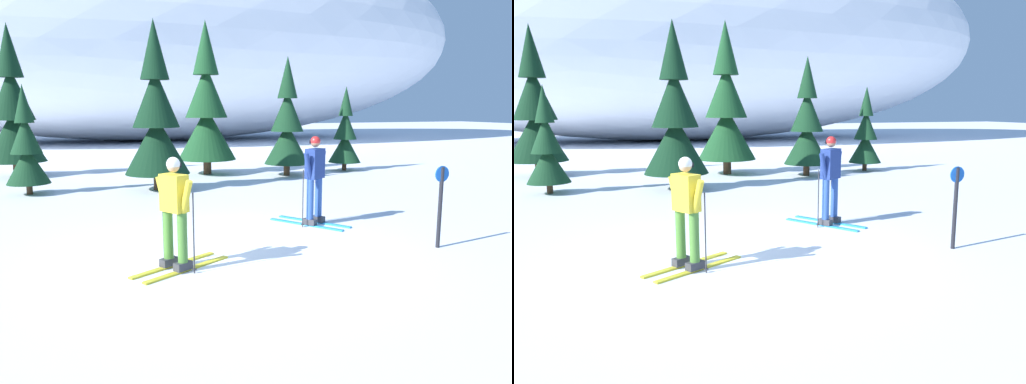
% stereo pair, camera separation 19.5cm
% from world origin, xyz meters
% --- Properties ---
extents(ground_plane, '(120.00, 120.00, 0.00)m').
position_xyz_m(ground_plane, '(0.00, 0.00, 0.00)').
color(ground_plane, white).
extents(skier_navy_jacket, '(1.31, 1.72, 1.86)m').
position_xyz_m(skier_navy_jacket, '(2.10, 1.37, 0.99)').
color(skier_navy_jacket, '#2893CC').
rests_on(skier_navy_jacket, ground).
extents(skier_yellow_jacket, '(1.65, 1.19, 1.73)m').
position_xyz_m(skier_yellow_jacket, '(-1.21, -0.54, 0.90)').
color(skier_yellow_jacket, gold).
rests_on(skier_yellow_jacket, ground).
extents(pine_tree_far_left, '(2.04, 2.04, 5.29)m').
position_xyz_m(pine_tree_far_left, '(-4.46, 11.60, 2.21)').
color(pine_tree_far_left, '#47301E').
rests_on(pine_tree_far_left, ground).
extents(pine_tree_left, '(1.19, 1.19, 3.08)m').
position_xyz_m(pine_tree_left, '(-3.79, 7.45, 1.29)').
color(pine_tree_left, '#47301E').
rests_on(pine_tree_left, ground).
extents(pine_tree_center_left, '(1.91, 1.91, 4.93)m').
position_xyz_m(pine_tree_center_left, '(-0.24, 6.93, 2.06)').
color(pine_tree_center_left, '#47301E').
rests_on(pine_tree_center_left, ground).
extents(pine_tree_center_right, '(2.12, 2.12, 5.48)m').
position_xyz_m(pine_tree_center_right, '(2.05, 9.86, 2.29)').
color(pine_tree_center_right, '#47301E').
rests_on(pine_tree_center_right, ground).
extents(pine_tree_right, '(1.63, 1.63, 4.21)m').
position_xyz_m(pine_tree_right, '(4.66, 8.54, 1.76)').
color(pine_tree_right, '#47301E').
rests_on(pine_tree_right, ground).
extents(pine_tree_far_right, '(1.25, 1.25, 3.23)m').
position_xyz_m(pine_tree_far_right, '(7.34, 9.05, 1.35)').
color(pine_tree_far_right, '#47301E').
rests_on(pine_tree_far_right, ground).
extents(snow_ridge_background, '(49.11, 20.66, 15.72)m').
position_xyz_m(snow_ridge_background, '(3.45, 29.63, 7.86)').
color(snow_ridge_background, white).
rests_on(snow_ridge_background, ground).
extents(trail_marker_post, '(0.28, 0.07, 1.45)m').
position_xyz_m(trail_marker_post, '(3.36, -0.96, 0.82)').
color(trail_marker_post, black).
rests_on(trail_marker_post, ground).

